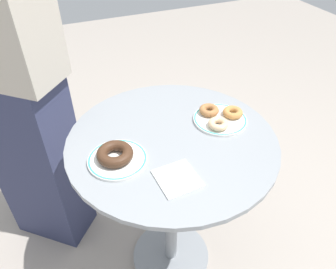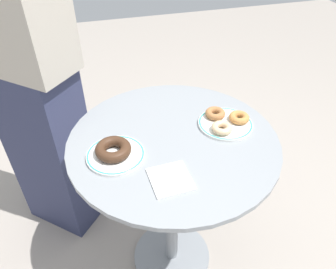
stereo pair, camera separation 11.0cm
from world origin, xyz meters
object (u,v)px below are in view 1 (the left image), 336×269
Objects in this scene: plate_left at (117,159)px; donut_cinnamon at (209,110)px; donut_chocolate at (115,154)px; cafe_table at (172,182)px; donut_glazed at (218,124)px; paper_napkin at (177,178)px; person_figure at (15,93)px; donut_old_fashioned at (233,112)px; plate_right at (220,119)px.

donut_cinnamon is at bearing 15.56° from plate_left.
cafe_table is at bearing 8.63° from donut_chocolate.
paper_napkin is at bearing -144.48° from donut_glazed.
donut_cinnamon is 0.77m from person_figure.
plate_left is 0.12× the size of person_figure.
plate_left is (-0.21, -0.04, 0.23)m from cafe_table.
plate_left is 0.39m from donut_glazed.
person_figure is (-0.67, 0.45, 0.03)m from donut_glazed.
cafe_table is 3.96× the size of plate_left.
donut_old_fashioned reaches higher than cafe_table.
cafe_table is 10.16× the size of donut_cinnamon.
person_figure reaches higher than plate_left.
person_figure is at bearing 124.50° from paper_napkin.
person_figure reaches higher than donut_chocolate.
donut_chocolate is at bearing -177.50° from donut_glazed.
cafe_table is 0.30m from paper_napkin.
paper_napkin is at bearing -45.45° from donut_chocolate.
donut_old_fashioned is 1.00× the size of donut_glazed.
plate_right is at bearing -30.11° from person_figure.
donut_old_fashioned reaches higher than paper_napkin.
plate_right is at bearing 37.97° from paper_napkin.
plate_right is at bearing -65.28° from donut_cinnamon.
plate_left is 2.56× the size of donut_cinnamon.
person_figure is at bearing 120.80° from plate_left.
plate_left is 0.41m from donut_cinnamon.
cafe_table is 10.16× the size of donut_old_fashioned.
paper_napkin is at bearing -55.50° from person_figure.
donut_old_fashioned is (0.48, 0.06, 0.02)m from plate_left.
person_figure is at bearing 152.20° from donut_cinnamon.
plate_right is 0.06m from donut_glazed.
plate_right is at bearing 7.91° from donut_chocolate.
donut_cinnamon is 0.59× the size of paper_napkin.
plate_left and plate_right have the same top height.
donut_cinnamon is (-0.02, 0.05, 0.02)m from plate_right.
donut_glazed reaches higher than cafe_table.
plate_left reaches higher than paper_napkin.
donut_cinnamon reaches higher than cafe_table.
donut_old_fashioned is 0.09m from donut_cinnamon.
donut_old_fashioned is at bearing 5.65° from cafe_table.
paper_napkin is (-0.24, -0.17, -0.02)m from donut_glazed.
donut_glazed is 0.80m from person_figure.
donut_old_fashioned and donut_glazed have the same top height.
donut_glazed is 0.59× the size of paper_napkin.
donut_cinnamon reaches higher than plate_left.
donut_chocolate is (-0.22, -0.03, 0.26)m from cafe_table.
donut_old_fashioned is (0.05, -0.00, 0.02)m from plate_right.
paper_napkin reaches higher than cafe_table.
cafe_table is 3.81× the size of plate_right.
plate_right is at bearing 7.16° from cafe_table.
paper_napkin is at bearing -45.90° from plate_left.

